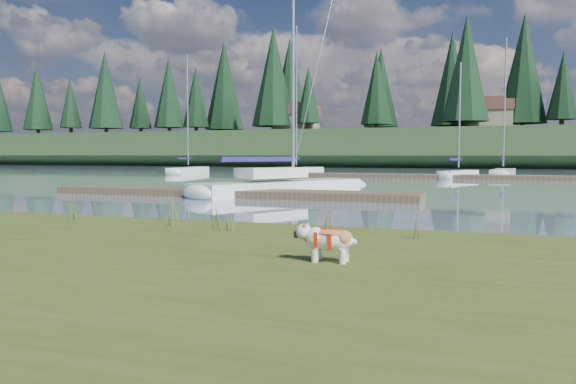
% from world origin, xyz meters
% --- Properties ---
extents(ground, '(200.00, 200.00, 0.00)m').
position_xyz_m(ground, '(0.00, 30.00, 0.00)').
color(ground, '#7E9BAA').
rests_on(ground, ground).
extents(bank, '(60.00, 9.00, 0.35)m').
position_xyz_m(bank, '(0.00, -6.00, 0.17)').
color(bank, '#3A491A').
rests_on(bank, ground).
extents(ridge, '(200.00, 20.00, 5.00)m').
position_xyz_m(ridge, '(0.00, 73.00, 2.50)').
color(ridge, '#1E351A').
rests_on(ridge, ground).
extents(bulldog, '(0.81, 0.37, 0.49)m').
position_xyz_m(bulldog, '(4.36, -5.11, 0.65)').
color(bulldog, silver).
rests_on(bulldog, bank).
extents(sailboat_main, '(6.35, 9.61, 14.08)m').
position_xyz_m(sailboat_main, '(-2.19, 12.00, 0.42)').
color(sailboat_main, silver).
rests_on(sailboat_main, ground).
extents(dock_near, '(16.00, 2.00, 0.30)m').
position_xyz_m(dock_near, '(-4.00, 9.00, 0.15)').
color(dock_near, '#4C3D2C').
rests_on(dock_near, ground).
extents(dock_far, '(26.00, 2.20, 0.30)m').
position_xyz_m(dock_far, '(2.00, 30.00, 0.15)').
color(dock_far, '#4C3D2C').
rests_on(dock_far, ground).
extents(sailboat_bg_0, '(2.38, 7.68, 11.00)m').
position_xyz_m(sailboat_bg_0, '(-20.05, 34.16, 0.32)').
color(sailboat_bg_0, silver).
rests_on(sailboat_bg_0, ground).
extents(sailboat_bg_1, '(2.97, 9.03, 13.13)m').
position_xyz_m(sailboat_bg_1, '(-9.87, 35.96, 0.33)').
color(sailboat_bg_1, silver).
rests_on(sailboat_bg_1, ground).
extents(sailboat_bg_2, '(3.00, 5.57, 8.61)m').
position_xyz_m(sailboat_bg_2, '(4.27, 31.64, 0.34)').
color(sailboat_bg_2, silver).
rests_on(sailboat_bg_2, ground).
extents(sailboat_bg_3, '(2.19, 7.66, 11.15)m').
position_xyz_m(sailboat_bg_3, '(7.35, 37.00, 0.33)').
color(sailboat_bg_3, silver).
rests_on(sailboat_bg_3, ground).
extents(weed_0, '(0.17, 0.14, 0.70)m').
position_xyz_m(weed_0, '(0.48, -2.64, 0.64)').
color(weed_0, '#475B23').
rests_on(weed_0, bank).
extents(weed_1, '(0.17, 0.14, 0.56)m').
position_xyz_m(weed_1, '(1.37, -2.44, 0.58)').
color(weed_1, '#475B23').
rests_on(weed_1, bank).
extents(weed_2, '(0.17, 0.14, 0.57)m').
position_xyz_m(weed_2, '(3.68, -2.73, 0.59)').
color(weed_2, '#475B23').
rests_on(weed_2, bank).
extents(weed_3, '(0.17, 0.14, 0.57)m').
position_xyz_m(weed_3, '(-2.14, -2.40, 0.59)').
color(weed_3, '#475B23').
rests_on(weed_3, bank).
extents(weed_4, '(0.17, 0.14, 0.51)m').
position_xyz_m(weed_4, '(1.81, -2.85, 0.56)').
color(weed_4, '#475B23').
rests_on(weed_4, bank).
extents(weed_5, '(0.17, 0.14, 0.49)m').
position_xyz_m(weed_5, '(5.19, -2.64, 0.56)').
color(weed_5, '#475B23').
rests_on(weed_5, bank).
extents(mud_lip, '(60.00, 0.50, 0.14)m').
position_xyz_m(mud_lip, '(0.00, -1.60, 0.07)').
color(mud_lip, '#33281C').
rests_on(mud_lip, ground).
extents(conifer_0, '(5.72, 5.72, 14.15)m').
position_xyz_m(conifer_0, '(-55.00, 67.00, 12.64)').
color(conifer_0, '#382619').
rests_on(conifer_0, ridge).
extents(conifer_1, '(4.40, 4.40, 11.30)m').
position_xyz_m(conifer_1, '(-40.00, 71.00, 11.28)').
color(conifer_1, '#382619').
rests_on(conifer_1, ridge).
extents(conifer_2, '(6.60, 6.60, 16.05)m').
position_xyz_m(conifer_2, '(-25.00, 68.00, 13.54)').
color(conifer_2, '#382619').
rests_on(conifer_2, ridge).
extents(conifer_3, '(4.84, 4.84, 12.25)m').
position_xyz_m(conifer_3, '(-10.00, 72.00, 11.74)').
color(conifer_3, '#382619').
rests_on(conifer_3, ridge).
extents(conifer_4, '(6.16, 6.16, 15.10)m').
position_xyz_m(conifer_4, '(3.00, 66.00, 13.09)').
color(conifer_4, '#382619').
rests_on(conifer_4, ridge).
extents(conifer_5, '(3.96, 3.96, 10.35)m').
position_xyz_m(conifer_5, '(15.00, 70.00, 10.83)').
color(conifer_5, '#382619').
rests_on(conifer_5, ridge).
extents(house_0, '(6.30, 5.30, 4.65)m').
position_xyz_m(house_0, '(-22.00, 70.00, 7.31)').
color(house_0, gray).
rests_on(house_0, ridge).
extents(house_1, '(6.30, 5.30, 4.65)m').
position_xyz_m(house_1, '(6.00, 71.00, 7.31)').
color(house_1, gray).
rests_on(house_1, ridge).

